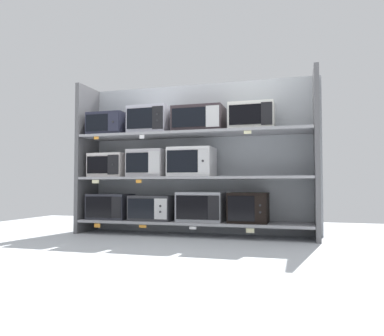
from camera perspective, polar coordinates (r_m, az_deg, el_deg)
name	(u,v)px	position (r m, az deg, el deg)	size (l,w,h in m)	color
ground	(161,251)	(3.46, -4.68, -12.32)	(6.68, 6.00, 0.02)	#B2B7BC
back_panel	(198,158)	(4.62, 0.90, 1.50)	(2.88, 0.04, 1.81)	#9EA3A8
upright_left	(87,159)	(4.93, -15.49, 1.34)	(0.05, 0.48, 1.81)	#5B5B5E
upright_right	(317,154)	(4.21, 18.25, 2.03)	(0.05, 0.48, 1.81)	#5B5B5E
shelf_0	(192,222)	(4.38, 0.00, -8.17)	(2.68, 0.48, 0.03)	#99999E
microwave_0	(110,206)	(4.76, -12.16, -5.65)	(0.49, 0.38, 0.30)	#2C2D37
microwave_1	(153,208)	(4.52, -5.81, -5.95)	(0.50, 0.42, 0.29)	#313136
microwave_2	(201,207)	(4.34, 1.34, -5.83)	(0.52, 0.35, 0.33)	#A0A3AA
microwave_3	(248,208)	(4.23, 8.49, -5.90)	(0.43, 0.39, 0.33)	black
price_tag_0	(97,226)	(4.58, -14.06, -8.39)	(0.08, 0.00, 0.05)	orange
price_tag_1	(143,226)	(4.32, -7.42, -8.70)	(0.09, 0.00, 0.03)	orange
price_tag_2	(193,228)	(4.13, 0.12, -9.00)	(0.08, 0.00, 0.03)	white
price_tag_3	(250,231)	(4.01, 8.73, -9.29)	(0.09, 0.00, 0.05)	beige
shelf_1	(192,178)	(4.36, 0.00, -1.51)	(2.68, 0.48, 0.03)	#99999E
microwave_4	(109,165)	(4.77, -12.35, 0.38)	(0.44, 0.35, 0.29)	silver
microwave_5	(148,163)	(4.55, -6.66, 0.70)	(0.44, 0.34, 0.32)	#BEBABE
microwave_6	(192,162)	(4.37, -0.06, 0.88)	(0.50, 0.40, 0.33)	silver
price_tag_4	(96,182)	(4.57, -14.30, -1.98)	(0.09, 0.00, 0.04)	beige
price_tag_5	(139,181)	(4.32, -8.01, -2.00)	(0.07, 0.00, 0.04)	orange
shelf_2	(192,134)	(4.40, 0.00, 5.12)	(2.68, 0.48, 0.03)	#99999E
microwave_7	(110,125)	(4.81, -12.20, 6.33)	(0.46, 0.43, 0.27)	#262839
microwave_8	(151,121)	(4.59, -6.22, 7.06)	(0.47, 0.41, 0.32)	#B6B5C4
microwave_9	(199,120)	(4.40, 1.05, 7.26)	(0.58, 0.38, 0.29)	#332A2E
microwave_10	(252,117)	(4.29, 8.98, 7.60)	(0.49, 0.34, 0.30)	white
price_tag_6	(96,138)	(4.60, -14.20, 4.41)	(0.06, 0.00, 0.03)	orange
price_tag_7	(142,137)	(4.34, -7.54, 4.69)	(0.06, 0.00, 0.04)	white
price_tag_8	(248,132)	(4.02, 8.36, 5.35)	(0.08, 0.00, 0.03)	beige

